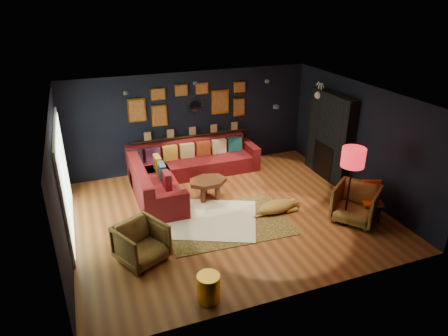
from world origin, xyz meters
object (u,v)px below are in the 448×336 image
object	(u,v)px
sectional	(180,172)
armchair_right	(356,202)
armchair_left	(141,241)
dog	(277,204)
coffee_table	(208,183)
gold_stool	(209,288)
orange_chair	(371,197)
pouf	(157,190)
floor_lamp	(353,161)

from	to	relation	value
sectional	armchair_right	distance (m)	4.25
armchair_left	dog	xyz separation A→B (m)	(3.05, 0.64, -0.20)
sectional	dog	world-z (taller)	sectional
coffee_table	gold_stool	world-z (taller)	coffee_table
sectional	armchair_right	xyz separation A→B (m)	(3.01, -3.00, 0.11)
armchair_right	orange_chair	bearing A→B (deg)	52.68
coffee_table	pouf	distance (m)	1.21
sectional	floor_lamp	size ratio (longest dim) A/B	2.02
pouf	gold_stool	bearing A→B (deg)	-89.16
sectional	pouf	world-z (taller)	sectional
coffee_table	sectional	bearing A→B (deg)	112.29
coffee_table	orange_chair	world-z (taller)	orange_chair
gold_stool	floor_lamp	xyz separation A→B (m)	(3.40, 1.15, 1.19)
coffee_table	dog	world-z (taller)	coffee_table
floor_lamp	dog	world-z (taller)	floor_lamp
armchair_right	pouf	bearing A→B (deg)	-161.01
armchair_left	armchair_right	xyz separation A→B (m)	(4.45, -0.21, 0.03)
armchair_right	orange_chair	world-z (taller)	armchair_right
pouf	armchair_right	distance (m)	4.45
coffee_table	armchair_right	xyz separation A→B (m)	(2.60, -1.99, 0.04)
armchair_left	armchair_right	bearing A→B (deg)	-29.47
pouf	armchair_left	bearing A→B (deg)	-108.43
armchair_right	coffee_table	bearing A→B (deg)	-164.79
orange_chair	dog	xyz separation A→B (m)	(-1.78, 0.86, -0.29)
armchair_right	floor_lamp	xyz separation A→B (m)	(-0.25, -0.01, 0.99)
pouf	dog	distance (m)	2.81
pouf	armchair_left	size ratio (longest dim) A/B	0.66
pouf	gold_stool	size ratio (longest dim) A/B	1.15
armchair_left	armchair_right	world-z (taller)	armchair_right
gold_stool	floor_lamp	world-z (taller)	floor_lamp
sectional	dog	distance (m)	2.68
armchair_right	dog	bearing A→B (deg)	-158.82
coffee_table	armchair_left	world-z (taller)	armchair_left
dog	coffee_table	bearing A→B (deg)	132.85
sectional	pouf	xyz separation A→B (m)	(-0.69, -0.53, -0.12)
floor_lamp	gold_stool	bearing A→B (deg)	-161.31
orange_chair	floor_lamp	xyz separation A→B (m)	(-0.62, -0.01, 0.93)
pouf	armchair_left	distance (m)	2.38
dog	floor_lamp	bearing A→B (deg)	-40.79
coffee_table	gold_stool	size ratio (longest dim) A/B	2.10
pouf	dog	xyz separation A→B (m)	(2.30, -1.61, 0.00)
floor_lamp	dog	xyz separation A→B (m)	(-1.15, 0.87, -1.22)
armchair_right	floor_lamp	world-z (taller)	floor_lamp
coffee_table	pouf	size ratio (longest dim) A/B	1.83
dog	orange_chair	bearing A→B (deg)	-29.52
floor_lamp	armchair_right	bearing A→B (deg)	2.80
dog	pouf	bearing A→B (deg)	141.27
coffee_table	floor_lamp	bearing A→B (deg)	-40.41
orange_chair	sectional	bearing A→B (deg)	159.98
sectional	armchair_left	size ratio (longest dim) A/B	4.24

